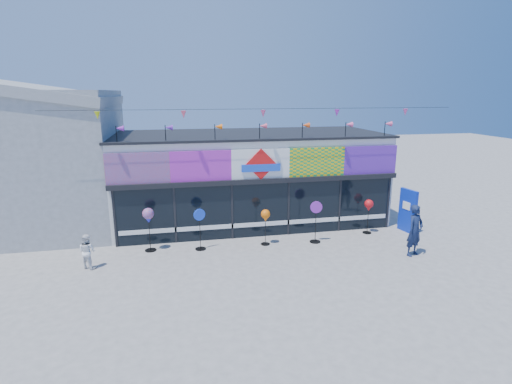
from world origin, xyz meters
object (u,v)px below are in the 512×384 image
object	(u,v)px
spinner_1	(200,228)
child	(87,251)
blue_sign	(408,211)
spinner_4	(369,206)
spinner_0	(148,217)
adult_man	(415,230)
spinner_2	(266,217)
spinner_3	(316,221)

from	to	relation	value
spinner_1	child	bearing A→B (deg)	-166.71
blue_sign	spinner_4	distance (m)	1.78
spinner_0	spinner_4	bearing A→B (deg)	0.94
spinner_4	adult_man	xyz separation A→B (m)	(0.55, -2.57, -0.23)
spinner_0	adult_man	world-z (taller)	adult_man
spinner_0	child	world-z (taller)	spinner_0
spinner_1	spinner_4	world-z (taller)	spinner_1
spinner_2	spinner_3	world-z (taller)	spinner_3
spinner_1	adult_man	xyz separation A→B (m)	(7.74, -2.17, 0.11)
adult_man	spinner_3	bearing A→B (deg)	124.94
spinner_3	spinner_4	xyz separation A→B (m)	(2.57, 0.57, 0.29)
spinner_0	spinner_2	xyz separation A→B (m)	(4.47, -0.26, -0.20)
spinner_4	child	size ratio (longest dim) A/B	1.21
spinner_2	spinner_4	size ratio (longest dim) A/B	0.97
spinner_3	adult_man	xyz separation A→B (m)	(3.12, -2.00, 0.06)
spinner_0	child	xyz separation A→B (m)	(-2.02, -1.18, -0.74)
spinner_1	spinner_4	distance (m)	7.20
spinner_0	adult_man	distance (m)	9.94
blue_sign	spinner_0	bearing A→B (deg)	168.83
spinner_3	spinner_4	bearing A→B (deg)	12.49
adult_man	spinner_2	bearing A→B (deg)	134.90
spinner_4	child	distance (m)	11.19
spinner_4	adult_man	size ratio (longest dim) A/B	0.77
spinner_1	spinner_2	xyz separation A→B (m)	(2.58, -0.01, 0.30)
spinner_0	child	bearing A→B (deg)	-149.79
spinner_3	blue_sign	bearing A→B (deg)	5.44
blue_sign	spinner_3	world-z (taller)	blue_sign
spinner_1	spinner_2	world-z (taller)	spinner_1
blue_sign	spinner_1	size ratio (longest dim) A/B	1.15
spinner_2	adult_man	xyz separation A→B (m)	(5.16, -2.16, -0.19)
blue_sign	child	world-z (taller)	blue_sign
spinner_0	spinner_2	size ratio (longest dim) A/B	1.17
spinner_4	spinner_0	bearing A→B (deg)	-179.06
spinner_3	spinner_4	distance (m)	2.65
spinner_2	spinner_3	xyz separation A→B (m)	(2.04, -0.16, -0.25)
adult_man	blue_sign	bearing A→B (deg)	41.00
blue_sign	spinner_0	size ratio (longest dim) A/B	1.10
spinner_4	blue_sign	bearing A→B (deg)	-5.10
spinner_0	spinner_4	world-z (taller)	spinner_0
blue_sign	spinner_0	distance (m)	10.85
blue_sign	spinner_3	size ratio (longest dim) A/B	1.10
spinner_4	adult_man	world-z (taller)	adult_man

